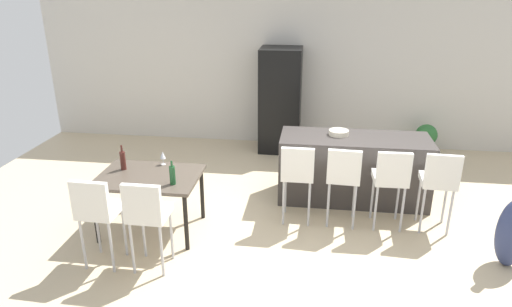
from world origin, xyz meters
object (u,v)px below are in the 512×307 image
object	(u,v)px
bar_chair_left	(298,172)
dining_chair_near	(97,208)
dining_table	(149,181)
wine_glass_middle	(163,155)
bar_chair_middle	(343,174)
refrigerator	(280,100)
bar_chair_right	(391,177)
potted_plant	(426,138)
fruit_bowl	(339,133)
wine_bottle_left	(172,175)
wine_bottle_near	(123,160)
dining_chair_far	(147,212)
bar_chair_far	(439,179)
kitchen_island	(353,168)

from	to	relation	value
bar_chair_left	dining_chair_near	distance (m)	2.38
dining_table	wine_glass_middle	distance (m)	0.41
bar_chair_middle	refrigerator	bearing A→B (deg)	110.73
bar_chair_middle	refrigerator	distance (m)	2.83
bar_chair_right	potted_plant	size ratio (longest dim) A/B	1.83
bar_chair_right	potted_plant	distance (m)	2.84
bar_chair_middle	potted_plant	world-z (taller)	bar_chair_middle
fruit_bowl	wine_bottle_left	bearing A→B (deg)	-142.22
wine_bottle_near	dining_chair_near	bearing A→B (deg)	-84.12
dining_chair_far	potted_plant	world-z (taller)	dining_chair_far
wine_glass_middle	bar_chair_far	bearing A→B (deg)	1.59
dining_chair_near	wine_glass_middle	bearing A→B (deg)	73.63
kitchen_island	fruit_bowl	bearing A→B (deg)	162.78
bar_chair_left	bar_chair_middle	xyz separation A→B (m)	(0.56, 0.00, 0.00)
bar_chair_middle	dining_table	xyz separation A→B (m)	(-2.32, -0.45, -0.03)
bar_chair_middle	bar_chair_left	bearing A→B (deg)	-179.99
bar_chair_left	wine_bottle_left	bearing A→B (deg)	-155.18
wine_bottle_left	dining_chair_far	bearing A→B (deg)	-98.80
bar_chair_middle	fruit_bowl	world-z (taller)	bar_chair_middle
dining_chair_far	fruit_bowl	size ratio (longest dim) A/B	3.87
refrigerator	fruit_bowl	distance (m)	2.04
bar_chair_middle	bar_chair_far	xyz separation A→B (m)	(1.13, -0.00, 0.00)
bar_chair_right	dining_chair_far	size ratio (longest dim) A/B	1.00
dining_table	bar_chair_left	bearing A→B (deg)	14.23
dining_table	dining_chair_far	size ratio (longest dim) A/B	1.15
dining_chair_far	bar_chair_middle	bearing A→B (deg)	31.27
bar_chair_far	dining_chair_far	world-z (taller)	same
bar_chair_left	dining_chair_near	world-z (taller)	same
dining_table	kitchen_island	bearing A→B (deg)	25.86
dining_table	wine_bottle_near	bearing A→B (deg)	159.64
kitchen_island	dining_chair_far	size ratio (longest dim) A/B	1.94
kitchen_island	dining_table	world-z (taller)	kitchen_island
wine_bottle_left	wine_bottle_near	bearing A→B (deg)	155.33
dining_chair_near	refrigerator	world-z (taller)	refrigerator
bar_chair_far	dining_table	size ratio (longest dim) A/B	0.87
dining_chair_near	bar_chair_far	bearing A→B (deg)	18.47
dining_chair_near	wine_glass_middle	world-z (taller)	dining_chair_near
bar_chair_left	wine_bottle_left	xyz separation A→B (m)	(-1.39, -0.64, 0.16)
kitchen_island	bar_chair_far	bearing A→B (deg)	-39.02
wine_bottle_left	potted_plant	distance (m)	4.84
bar_chair_left	wine_bottle_near	world-z (taller)	wine_bottle_near
dining_table	refrigerator	xyz separation A→B (m)	(1.32, 3.09, 0.25)
dining_chair_near	wine_bottle_left	world-z (taller)	dining_chair_near
bar_chair_right	wine_glass_middle	bearing A→B (deg)	-178.10
potted_plant	dining_chair_near	bearing A→B (deg)	-137.04
dining_chair_far	wine_glass_middle	xyz separation A→B (m)	(-0.21, 1.15, 0.17)
bar_chair_middle	dining_table	bearing A→B (deg)	-169.12
wine_bottle_near	potted_plant	distance (m)	5.20
potted_plant	kitchen_island	bearing A→B (deg)	-126.62
bar_chair_far	refrigerator	world-z (taller)	refrigerator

